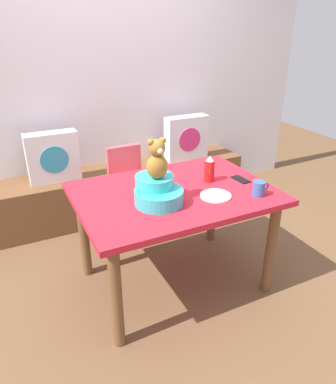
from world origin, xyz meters
TOP-DOWN VIEW (x-y plane):
  - ground_plane at (0.00, 0.00)m, footprint 8.00×8.00m
  - back_wall at (0.00, 1.48)m, footprint 4.40×0.10m
  - window_bench at (0.00, 1.21)m, footprint 2.60×0.44m
  - pillow_floral_left at (-0.58, 1.19)m, footprint 0.44×0.15m
  - pillow_floral_right at (0.74, 1.19)m, footprint 0.44×0.15m
  - dining_table at (0.00, 0.00)m, footprint 1.28×0.92m
  - highchair at (-0.03, 0.77)m, footprint 0.34×0.45m
  - infant_seat_teal at (-0.17, -0.10)m, footprint 0.30×0.33m
  - teddy_bear at (-0.17, -0.10)m, footprint 0.13×0.12m
  - ketchup_bottle at (0.29, 0.04)m, footprint 0.07×0.07m
  - coffee_mug at (0.46, -0.29)m, footprint 0.12×0.08m
  - dinner_plate_near at (0.20, -0.19)m, footprint 0.20×0.20m
  - cell_phone at (0.50, -0.04)m, footprint 0.08×0.15m
  - table_fork at (-0.05, 0.23)m, footprint 0.17×0.03m

SIDE VIEW (x-z plane):
  - ground_plane at x=0.00m, z-range 0.00..0.00m
  - window_bench at x=0.00m, z-range 0.00..0.46m
  - highchair at x=-0.03m, z-range 0.13..0.92m
  - dining_table at x=0.00m, z-range 0.27..1.01m
  - pillow_floral_left at x=-0.58m, z-range 0.46..0.90m
  - pillow_floral_right at x=0.74m, z-range 0.46..0.90m
  - table_fork at x=-0.05m, z-range 0.74..0.75m
  - cell_phone at x=0.50m, z-range 0.74..0.75m
  - dinner_plate_near at x=0.20m, z-range 0.74..0.75m
  - coffee_mug at x=0.46m, z-range 0.74..0.84m
  - infant_seat_teal at x=-0.17m, z-range 0.73..0.89m
  - ketchup_bottle at x=0.29m, z-range 0.73..0.92m
  - teddy_bear at x=-0.17m, z-range 0.89..1.14m
  - back_wall at x=0.00m, z-range 0.00..2.60m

